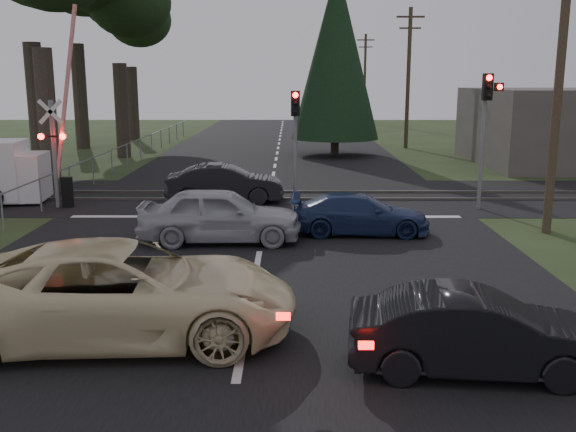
{
  "coord_description": "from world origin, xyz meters",
  "views": [
    {
      "loc": [
        0.83,
        -12.72,
        4.52
      ],
      "look_at": [
        0.77,
        2.29,
        1.3
      ],
      "focal_mm": 40.0,
      "sensor_mm": 36.0,
      "label": 1
    }
  ],
  "objects_px": {
    "blue_sedan": "(360,214)",
    "utility_pole_near": "(560,71)",
    "cream_coupe": "(121,292)",
    "utility_pole_mid": "(408,76)",
    "dark_car_far": "(225,184)",
    "crossing_signal": "(61,150)",
    "silver_car": "(220,215)",
    "traffic_signal_right": "(487,115)",
    "traffic_signal_center": "(295,127)",
    "utility_pole_far": "(365,77)",
    "dark_hatchback": "(477,333)"
  },
  "relations": [
    {
      "from": "blue_sedan",
      "to": "utility_pole_near",
      "type": "bearing_deg",
      "value": -86.44
    },
    {
      "from": "traffic_signal_right",
      "to": "traffic_signal_center",
      "type": "distance_m",
      "value": 6.68
    },
    {
      "from": "utility_pole_far",
      "to": "dark_car_far",
      "type": "height_order",
      "value": "utility_pole_far"
    },
    {
      "from": "traffic_signal_center",
      "to": "utility_pole_near",
      "type": "xyz_separation_m",
      "value": [
        7.5,
        -4.68,
        1.92
      ]
    },
    {
      "from": "traffic_signal_right",
      "to": "dark_car_far",
      "type": "distance_m",
      "value": 9.6
    },
    {
      "from": "cream_coupe",
      "to": "blue_sedan",
      "type": "relative_size",
      "value": 1.51
    },
    {
      "from": "traffic_signal_right",
      "to": "utility_pole_far",
      "type": "height_order",
      "value": "utility_pole_far"
    },
    {
      "from": "traffic_signal_right",
      "to": "dark_car_far",
      "type": "bearing_deg",
      "value": 172.1
    },
    {
      "from": "cream_coupe",
      "to": "blue_sedan",
      "type": "height_order",
      "value": "cream_coupe"
    },
    {
      "from": "utility_pole_near",
      "to": "dark_car_far",
      "type": "height_order",
      "value": "utility_pole_near"
    },
    {
      "from": "traffic_signal_right",
      "to": "utility_pole_mid",
      "type": "relative_size",
      "value": 0.52
    },
    {
      "from": "utility_pole_far",
      "to": "dark_hatchback",
      "type": "distance_m",
      "value": 58.71
    },
    {
      "from": "traffic_signal_right",
      "to": "utility_pole_near",
      "type": "relative_size",
      "value": 0.52
    },
    {
      "from": "traffic_signal_right",
      "to": "traffic_signal_center",
      "type": "bearing_deg",
      "value": 169.59
    },
    {
      "from": "crossing_signal",
      "to": "blue_sedan",
      "type": "distance_m",
      "value": 10.99
    },
    {
      "from": "crossing_signal",
      "to": "traffic_signal_right",
      "type": "bearing_deg",
      "value": -1.21
    },
    {
      "from": "utility_pole_near",
      "to": "cream_coupe",
      "type": "relative_size",
      "value": 1.46
    },
    {
      "from": "dark_hatchback",
      "to": "silver_car",
      "type": "bearing_deg",
      "value": 36.0
    },
    {
      "from": "utility_pole_far",
      "to": "blue_sedan",
      "type": "bearing_deg",
      "value": -96.52
    },
    {
      "from": "blue_sedan",
      "to": "silver_car",
      "type": "bearing_deg",
      "value": 105.79
    },
    {
      "from": "cream_coupe",
      "to": "blue_sedan",
      "type": "distance_m",
      "value": 9.33
    },
    {
      "from": "utility_pole_far",
      "to": "silver_car",
      "type": "relative_size",
      "value": 1.98
    },
    {
      "from": "cream_coupe",
      "to": "dark_hatchback",
      "type": "bearing_deg",
      "value": -106.78
    },
    {
      "from": "utility_pole_near",
      "to": "silver_car",
      "type": "xyz_separation_m",
      "value": [
        -9.65,
        -1.15,
        -3.95
      ]
    },
    {
      "from": "crossing_signal",
      "to": "cream_coupe",
      "type": "bearing_deg",
      "value": -66.51
    },
    {
      "from": "traffic_signal_right",
      "to": "blue_sedan",
      "type": "height_order",
      "value": "traffic_signal_right"
    },
    {
      "from": "blue_sedan",
      "to": "utility_pole_mid",
      "type": "bearing_deg",
      "value": -11.11
    },
    {
      "from": "traffic_signal_right",
      "to": "silver_car",
      "type": "relative_size",
      "value": 1.03
    },
    {
      "from": "traffic_signal_right",
      "to": "dark_car_far",
      "type": "height_order",
      "value": "traffic_signal_right"
    },
    {
      "from": "traffic_signal_center",
      "to": "utility_pole_mid",
      "type": "relative_size",
      "value": 0.46
    },
    {
      "from": "crossing_signal",
      "to": "utility_pole_near",
      "type": "relative_size",
      "value": 0.77
    },
    {
      "from": "utility_pole_near",
      "to": "dark_hatchback",
      "type": "distance_m",
      "value": 11.28
    },
    {
      "from": "crossing_signal",
      "to": "traffic_signal_right",
      "type": "relative_size",
      "value": 1.48
    },
    {
      "from": "cream_coupe",
      "to": "dark_hatchback",
      "type": "distance_m",
      "value": 6.02
    },
    {
      "from": "utility_pole_near",
      "to": "blue_sedan",
      "type": "xyz_separation_m",
      "value": [
        -5.62,
        -0.15,
        -4.13
      ]
    },
    {
      "from": "traffic_signal_right",
      "to": "silver_car",
      "type": "distance_m",
      "value": 10.17
    },
    {
      "from": "crossing_signal",
      "to": "silver_car",
      "type": "bearing_deg",
      "value": -38.85
    },
    {
      "from": "utility_pole_mid",
      "to": "dark_car_far",
      "type": "distance_m",
      "value": 22.11
    },
    {
      "from": "silver_car",
      "to": "cream_coupe",
      "type": "bearing_deg",
      "value": 170.31
    },
    {
      "from": "traffic_signal_center",
      "to": "cream_coupe",
      "type": "xyz_separation_m",
      "value": [
        -3.15,
        -12.69,
        -1.95
      ]
    },
    {
      "from": "crossing_signal",
      "to": "cream_coupe",
      "type": "xyz_separation_m",
      "value": [
        5.13,
        -11.8,
        -1.2
      ]
    },
    {
      "from": "utility_pole_mid",
      "to": "dark_hatchback",
      "type": "distance_m",
      "value": 33.96
    },
    {
      "from": "traffic_signal_center",
      "to": "cream_coupe",
      "type": "distance_m",
      "value": 13.22
    },
    {
      "from": "utility_pole_mid",
      "to": "utility_pole_far",
      "type": "xyz_separation_m",
      "value": [
        0.0,
        25.0,
        0.0
      ]
    },
    {
      "from": "utility_pole_near",
      "to": "utility_pole_far",
      "type": "relative_size",
      "value": 1.0
    },
    {
      "from": "traffic_signal_center",
      "to": "silver_car",
      "type": "xyz_separation_m",
      "value": [
        -2.15,
        -5.82,
        -2.03
      ]
    },
    {
      "from": "blue_sedan",
      "to": "traffic_signal_right",
      "type": "bearing_deg",
      "value": -50.14
    },
    {
      "from": "crossing_signal",
      "to": "silver_car",
      "type": "distance_m",
      "value": 7.97
    },
    {
      "from": "utility_pole_far",
      "to": "dark_car_far",
      "type": "relative_size",
      "value": 2.09
    },
    {
      "from": "crossing_signal",
      "to": "utility_pole_mid",
      "type": "relative_size",
      "value": 0.77
    }
  ]
}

